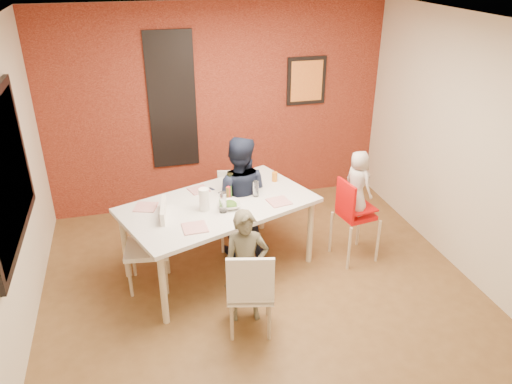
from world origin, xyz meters
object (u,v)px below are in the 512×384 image
object	(u,v)px
dining_table	(219,209)
chair_far	(236,205)
wine_bottle	(230,185)
high_chair	(353,212)
child_near	(246,267)
toddler	(358,183)
chair_left	(155,241)
paper_towel_roll	(204,199)
chair_near	(250,289)
child_far	(239,197)

from	to	relation	value
dining_table	chair_far	bearing A→B (deg)	60.16
chair_far	wine_bottle	world-z (taller)	wine_bottle
high_chair	child_near	xyz separation A→B (m)	(-1.41, -0.70, -0.02)
toddler	child_near	bearing A→B (deg)	96.63
chair_left	paper_towel_roll	bearing A→B (deg)	98.36
chair_far	child_near	distance (m)	1.41
toddler	wine_bottle	world-z (taller)	toddler
chair_near	chair_far	world-z (taller)	chair_near
toddler	high_chair	bearing A→B (deg)	86.14
chair_left	wine_bottle	bearing A→B (deg)	114.54
child_far	child_near	bearing A→B (deg)	99.29
high_chair	chair_left	bearing A→B (deg)	79.68
chair_left	child_near	distance (m)	1.09
chair_left	paper_towel_roll	xyz separation A→B (m)	(0.53, 0.01, 0.41)
child_far	wine_bottle	world-z (taller)	child_far
chair_left	paper_towel_roll	distance (m)	0.67
high_chair	toddler	distance (m)	0.36
dining_table	wine_bottle	xyz separation A→B (m)	(0.16, 0.15, 0.20)
chair_left	wine_bottle	world-z (taller)	wine_bottle
chair_far	chair_left	bearing A→B (deg)	-136.87
chair_left	high_chair	world-z (taller)	high_chair
child_near	child_far	distance (m)	1.17
chair_far	child_near	bearing A→B (deg)	-88.05
dining_table	chair_far	size ratio (longest dim) A/B	2.50
child_far	wine_bottle	bearing A→B (deg)	66.72
dining_table	toddler	distance (m)	1.54
high_chair	child_far	bearing A→B (deg)	60.69
child_far	chair_far	bearing A→B (deg)	-74.49
chair_far	child_far	distance (m)	0.32
paper_towel_roll	high_chair	bearing A→B (deg)	-1.85
chair_far	paper_towel_roll	xyz separation A→B (m)	(-0.47, -0.63, 0.44)
child_near	chair_left	bearing A→B (deg)	144.36
child_far	toddler	distance (m)	1.33
chair_left	toddler	world-z (taller)	toddler
high_chair	paper_towel_roll	distance (m)	1.70
high_chair	toddler	size ratio (longest dim) A/B	1.34
chair_near	wine_bottle	world-z (taller)	wine_bottle
dining_table	chair_left	xyz separation A→B (m)	(-0.70, -0.11, -0.22)
paper_towel_roll	wine_bottle	bearing A→B (deg)	37.85
chair_far	high_chair	size ratio (longest dim) A/B	0.91
wine_bottle	chair_left	bearing A→B (deg)	-163.15
chair_near	paper_towel_roll	bearing A→B (deg)	-63.23
chair_near	toddler	size ratio (longest dim) A/B	1.23
chair_near	toddler	bearing A→B (deg)	-133.37
high_chair	wine_bottle	world-z (taller)	wine_bottle
chair_near	high_chair	size ratio (longest dim) A/B	0.91
high_chair	child_near	world-z (taller)	child_near
wine_bottle	paper_towel_roll	xyz separation A→B (m)	(-0.33, -0.25, -0.01)
chair_near	child_far	distance (m)	1.42
dining_table	wine_bottle	world-z (taller)	wine_bottle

